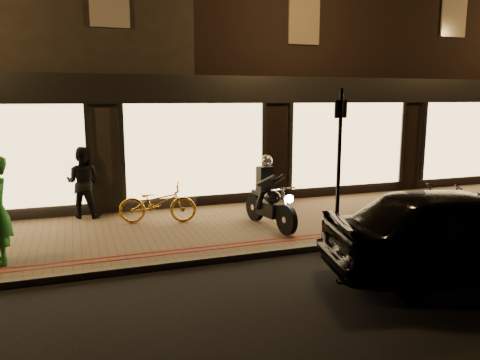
% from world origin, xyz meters
% --- Properties ---
extents(ground, '(90.00, 90.00, 0.00)m').
position_xyz_m(ground, '(0.00, 0.00, 0.00)').
color(ground, black).
rests_on(ground, ground).
extents(sidewalk, '(50.00, 4.00, 0.12)m').
position_xyz_m(sidewalk, '(0.00, 2.00, 0.06)').
color(sidewalk, brown).
rests_on(sidewalk, ground).
extents(kerb_stone, '(50.00, 0.14, 0.12)m').
position_xyz_m(kerb_stone, '(0.00, 0.05, 0.06)').
color(kerb_stone, '#59544C').
rests_on(kerb_stone, ground).
extents(red_kerb_lines, '(50.00, 0.26, 0.01)m').
position_xyz_m(red_kerb_lines, '(0.00, 0.55, 0.12)').
color(red_kerb_lines, maroon).
rests_on(red_kerb_lines, sidewalk).
extents(building_row, '(48.00, 10.11, 8.50)m').
position_xyz_m(building_row, '(-0.00, 8.99, 4.25)').
color(building_row, black).
rests_on(building_row, ground).
extents(motorcycle, '(0.66, 1.93, 1.59)m').
position_xyz_m(motorcycle, '(1.02, 1.55, 0.73)').
color(motorcycle, black).
rests_on(motorcycle, sidewalk).
extents(sign_post, '(0.34, 0.15, 3.00)m').
position_xyz_m(sign_post, '(2.00, 0.33, 1.80)').
color(sign_post, black).
rests_on(sign_post, sidewalk).
extents(bicycle_gold, '(1.84, 1.03, 0.91)m').
position_xyz_m(bicycle_gold, '(-1.24, 2.72, 0.58)').
color(bicycle_gold, '#C18422').
rests_on(bicycle_gold, sidewalk).
extents(bicycle_dark, '(1.63, 1.15, 0.96)m').
position_xyz_m(bicycle_dark, '(4.62, 0.31, 0.60)').
color(bicycle_dark, black).
rests_on(bicycle_dark, sidewalk).
extents(person_dark, '(1.01, 0.91, 1.69)m').
position_xyz_m(person_dark, '(-2.80, 3.80, 0.97)').
color(person_dark, black).
rests_on(person_dark, sidewalk).
extents(parked_car, '(4.81, 2.72, 1.54)m').
position_xyz_m(parked_car, '(2.93, -2.00, 0.77)').
color(parked_car, black).
rests_on(parked_car, ground).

